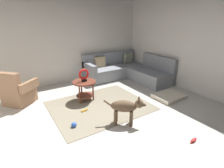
{
  "coord_description": "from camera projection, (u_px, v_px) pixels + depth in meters",
  "views": [
    {
      "loc": [
        -1.66,
        -2.7,
        2.02
      ],
      "look_at": [
        0.45,
        0.6,
        0.55
      ],
      "focal_mm": 27.71,
      "sensor_mm": 36.0,
      "label": 1
    }
  ],
  "objects": [
    {
      "name": "dog",
      "position": [
        126.0,
        107.0,
        3.43
      ],
      "size": [
        0.69,
        0.58,
        0.63
      ],
      "rotation": [
        0.0,
        0.0,
        4.03
      ],
      "color": "brown",
      "rests_on": "ground_plane"
    },
    {
      "name": "dog_toy_rope",
      "position": [
        85.0,
        110.0,
        4.03
      ],
      "size": [
        0.17,
        0.08,
        0.05
      ],
      "primitive_type": "cylinder",
      "rotation": [
        0.0,
        1.57,
        0.19
      ],
      "color": "orange",
      "rests_on": "ground_plane"
    },
    {
      "name": "wall_back",
      "position": [
        61.0,
        42.0,
        5.52
      ],
      "size": [
        6.0,
        0.12,
        2.7
      ],
      "primitive_type": "cube",
      "color": "silver",
      "rests_on": "ground_plane"
    },
    {
      "name": "torus_sculpture",
      "position": [
        84.0,
        75.0,
        4.34
      ],
      "size": [
        0.28,
        0.08,
        0.33
      ],
      "color": "black",
      "rests_on": "side_table"
    },
    {
      "name": "wall_right",
      "position": [
        201.0,
        46.0,
        4.68
      ],
      "size": [
        0.12,
        6.0,
        2.7
      ],
      "primitive_type": "cube",
      "color": "silver",
      "rests_on": "ground_plane"
    },
    {
      "name": "dog_toy_bone",
      "position": [
        194.0,
        140.0,
        3.03
      ],
      "size": [
        0.18,
        0.07,
        0.06
      ],
      "primitive_type": "ellipsoid",
      "rotation": [
        0.0,
        0.0,
        0.07
      ],
      "color": "red",
      "rests_on": "ground_plane"
    },
    {
      "name": "sectional_couch",
      "position": [
        127.0,
        71.0,
        6.17
      ],
      "size": [
        2.2,
        2.25,
        0.88
      ],
      "color": "gray",
      "rests_on": "ground_plane"
    },
    {
      "name": "side_table",
      "position": [
        84.0,
        86.0,
        4.44
      ],
      "size": [
        0.6,
        0.6,
        0.54
      ],
      "color": "brown",
      "rests_on": "ground_plane"
    },
    {
      "name": "ground_plane",
      "position": [
        109.0,
        122.0,
        3.69
      ],
      "size": [
        6.0,
        6.0,
        0.1
      ],
      "primitive_type": "cube",
      "color": "beige"
    },
    {
      "name": "armchair",
      "position": [
        17.0,
        92.0,
        4.3
      ],
      "size": [
        0.98,
        1.0,
        0.88
      ],
      "rotation": [
        0.0,
        0.0,
        -0.83
      ],
      "color": "#936B4C",
      "rests_on": "ground_plane"
    },
    {
      "name": "dog_toy_ball",
      "position": [
        74.0,
        125.0,
        3.43
      ],
      "size": [
        0.11,
        0.11,
        0.11
      ],
      "primitive_type": "sphere",
      "color": "blue",
      "rests_on": "ground_plane"
    },
    {
      "name": "area_rug",
      "position": [
        100.0,
        106.0,
        4.3
      ],
      "size": [
        2.3,
        1.9,
        0.01
      ],
      "primitive_type": "cube",
      "color": "gray",
      "rests_on": "ground_plane"
    },
    {
      "name": "dog_bed_mat",
      "position": [
        169.0,
        96.0,
        4.72
      ],
      "size": [
        0.8,
        0.6,
        0.09
      ],
      "primitive_type": "cube",
      "color": "beige",
      "rests_on": "ground_plane"
    }
  ]
}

